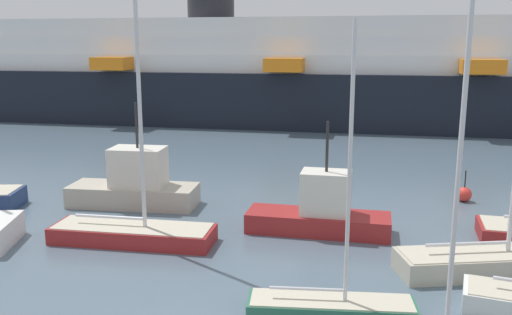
{
  "coord_description": "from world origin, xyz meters",
  "views": [
    {
      "loc": [
        4.62,
        -12.21,
        8.04
      ],
      "look_at": [
        0.0,
        11.18,
        2.99
      ],
      "focal_mm": 38.33,
      "sensor_mm": 36.0,
      "label": 1
    }
  ],
  "objects_px": {
    "sailboat_4": "(332,302)",
    "channel_buoy_0": "(464,194)",
    "sailboat_0": "(133,229)",
    "sailboat_2": "(493,258)",
    "cruise_ship": "(376,76)",
    "fishing_boat_2": "(321,212)",
    "fishing_boat_1": "(135,185)"
  },
  "relations": [
    {
      "from": "sailboat_4",
      "to": "channel_buoy_0",
      "type": "xyz_separation_m",
      "value": [
        5.96,
        13.3,
        -0.02
      ]
    },
    {
      "from": "sailboat_0",
      "to": "channel_buoy_0",
      "type": "relative_size",
      "value": 7.79
    },
    {
      "from": "sailboat_2",
      "to": "sailboat_4",
      "type": "distance_m",
      "value": 6.82
    },
    {
      "from": "sailboat_2",
      "to": "cruise_ship",
      "type": "distance_m",
      "value": 36.52
    },
    {
      "from": "sailboat_2",
      "to": "sailboat_4",
      "type": "bearing_deg",
      "value": -159.68
    },
    {
      "from": "fishing_boat_2",
      "to": "channel_buoy_0",
      "type": "bearing_deg",
      "value": 42.76
    },
    {
      "from": "fishing_boat_1",
      "to": "fishing_boat_2",
      "type": "height_order",
      "value": "fishing_boat_1"
    },
    {
      "from": "channel_buoy_0",
      "to": "cruise_ship",
      "type": "height_order",
      "value": "cruise_ship"
    },
    {
      "from": "sailboat_4",
      "to": "fishing_boat_2",
      "type": "height_order",
      "value": "sailboat_4"
    },
    {
      "from": "sailboat_2",
      "to": "cruise_ship",
      "type": "bearing_deg",
      "value": 78.6
    },
    {
      "from": "sailboat_2",
      "to": "sailboat_4",
      "type": "height_order",
      "value": "sailboat_2"
    },
    {
      "from": "fishing_boat_1",
      "to": "sailboat_2",
      "type": "bearing_deg",
      "value": -21.5
    },
    {
      "from": "sailboat_0",
      "to": "channel_buoy_0",
      "type": "height_order",
      "value": "sailboat_0"
    },
    {
      "from": "sailboat_4",
      "to": "fishing_boat_1",
      "type": "bearing_deg",
      "value": 131.67
    },
    {
      "from": "sailboat_4",
      "to": "cruise_ship",
      "type": "bearing_deg",
      "value": 81.33
    },
    {
      "from": "fishing_boat_2",
      "to": "cruise_ship",
      "type": "bearing_deg",
      "value": 86.39
    },
    {
      "from": "sailboat_4",
      "to": "fishing_boat_1",
      "type": "xyz_separation_m",
      "value": [
        -10.32,
        9.38,
        0.66
      ]
    },
    {
      "from": "sailboat_0",
      "to": "cruise_ship",
      "type": "distance_m",
      "value": 37.37
    },
    {
      "from": "fishing_boat_1",
      "to": "channel_buoy_0",
      "type": "bearing_deg",
      "value": 10.46
    },
    {
      "from": "fishing_boat_1",
      "to": "channel_buoy_0",
      "type": "distance_m",
      "value": 16.76
    },
    {
      "from": "fishing_boat_1",
      "to": "cruise_ship",
      "type": "bearing_deg",
      "value": 65.43
    },
    {
      "from": "sailboat_0",
      "to": "sailboat_4",
      "type": "height_order",
      "value": "sailboat_0"
    },
    {
      "from": "sailboat_4",
      "to": "channel_buoy_0",
      "type": "height_order",
      "value": "sailboat_4"
    },
    {
      "from": "sailboat_4",
      "to": "cruise_ship",
      "type": "relative_size",
      "value": 0.09
    },
    {
      "from": "cruise_ship",
      "to": "sailboat_4",
      "type": "bearing_deg",
      "value": -92.0
    },
    {
      "from": "fishing_boat_1",
      "to": "channel_buoy_0",
      "type": "relative_size",
      "value": 3.95
    },
    {
      "from": "fishing_boat_1",
      "to": "channel_buoy_0",
      "type": "xyz_separation_m",
      "value": [
        16.28,
        3.92,
        -0.68
      ]
    },
    {
      "from": "sailboat_0",
      "to": "sailboat_2",
      "type": "distance_m",
      "value": 13.76
    },
    {
      "from": "fishing_boat_2",
      "to": "channel_buoy_0",
      "type": "xyz_separation_m",
      "value": [
        6.87,
        6.1,
        -0.54
      ]
    },
    {
      "from": "sailboat_4",
      "to": "cruise_ship",
      "type": "distance_m",
      "value": 40.52
    },
    {
      "from": "channel_buoy_0",
      "to": "sailboat_0",
      "type": "bearing_deg",
      "value": -148.47
    },
    {
      "from": "sailboat_2",
      "to": "fishing_boat_1",
      "type": "xyz_separation_m",
      "value": [
        -15.73,
        5.24,
        0.51
      ]
    }
  ]
}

